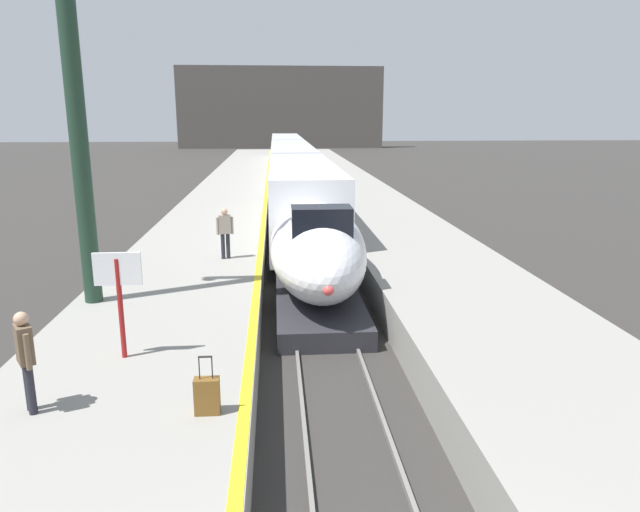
# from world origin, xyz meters

# --- Properties ---
(platform_left) EXTENTS (4.80, 110.00, 1.05)m
(platform_left) POSITION_xyz_m (-4.05, 24.75, 0.53)
(platform_left) COLOR gray
(platform_left) RESTS_ON ground
(platform_right) EXTENTS (4.80, 110.00, 1.05)m
(platform_right) POSITION_xyz_m (4.05, 24.75, 0.53)
(platform_right) COLOR gray
(platform_right) RESTS_ON ground
(platform_left_safety_stripe) EXTENTS (0.20, 107.80, 0.01)m
(platform_left_safety_stripe) POSITION_xyz_m (-1.77, 24.75, 1.05)
(platform_left_safety_stripe) COLOR yellow
(platform_left_safety_stripe) RESTS_ON platform_left
(rail_main_left) EXTENTS (0.08, 110.00, 0.12)m
(rail_main_left) POSITION_xyz_m (-0.75, 27.50, 0.06)
(rail_main_left) COLOR slate
(rail_main_left) RESTS_ON ground
(rail_main_right) EXTENTS (0.08, 110.00, 0.12)m
(rail_main_right) POSITION_xyz_m (0.75, 27.50, 0.06)
(rail_main_right) COLOR slate
(rail_main_right) RESTS_ON ground
(highspeed_train_main) EXTENTS (2.92, 57.49, 3.60)m
(highspeed_train_main) POSITION_xyz_m (0.00, 37.75, 1.95)
(highspeed_train_main) COLOR silver
(highspeed_train_main) RESTS_ON ground
(station_column_mid) EXTENTS (4.00, 0.68, 9.40)m
(station_column_mid) POSITION_xyz_m (-5.90, 11.34, 6.69)
(station_column_mid) COLOR #1E3828
(station_column_mid) RESTS_ON platform_left
(passenger_near_edge) EXTENTS (0.39, 0.50, 1.69)m
(passenger_near_edge) POSITION_xyz_m (-5.17, 5.54, 2.04)
(passenger_near_edge) COLOR #23232D
(passenger_near_edge) RESTS_ON platform_left
(passenger_mid_platform) EXTENTS (0.56, 0.29, 1.69)m
(passenger_mid_platform) POSITION_xyz_m (-2.89, 15.67, 2.04)
(passenger_mid_platform) COLOR #23232D
(passenger_mid_platform) RESTS_ON platform_left
(rolling_suitcase) EXTENTS (0.40, 0.22, 0.98)m
(rolling_suitcase) POSITION_xyz_m (-2.35, 5.27, 1.35)
(rolling_suitcase) COLOR brown
(rolling_suitcase) RESTS_ON platform_left
(departure_info_board) EXTENTS (0.90, 0.10, 2.12)m
(departure_info_board) POSITION_xyz_m (-4.23, 7.65, 2.56)
(departure_info_board) COLOR maroon
(departure_info_board) RESTS_ON platform_left
(terminus_back_wall) EXTENTS (36.00, 2.00, 14.00)m
(terminus_back_wall) POSITION_xyz_m (0.00, 102.00, 7.00)
(terminus_back_wall) COLOR #4C4742
(terminus_back_wall) RESTS_ON ground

